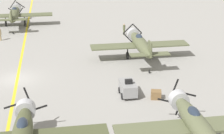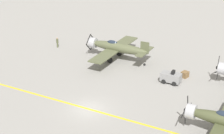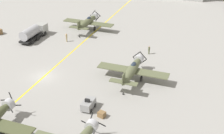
{
  "view_description": "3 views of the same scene",
  "coord_description": "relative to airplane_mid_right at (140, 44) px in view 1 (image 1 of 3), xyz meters",
  "views": [
    {
      "loc": [
        4.13,
        -38.14,
        15.71
      ],
      "look_at": [
        9.55,
        -4.72,
        2.6
      ],
      "focal_mm": 60.0,
      "sensor_mm": 36.0,
      "label": 1
    },
    {
      "loc": [
        -31.61,
        -19.92,
        21.87
      ],
      "look_at": [
        7.99,
        1.27,
        1.91
      ],
      "focal_mm": 60.0,
      "sensor_mm": 36.0,
      "label": 2
    },
    {
      "loc": [
        26.85,
        -39.25,
        26.34
      ],
      "look_at": [
        11.63,
        1.99,
        3.0
      ],
      "focal_mm": 50.0,
      "sensor_mm": 36.0,
      "label": 3
    }
  ],
  "objects": [
    {
      "name": "ground_crew_walking",
      "position": [
        -17.8,
        10.87,
        -1.01
      ],
      "size": [
        0.4,
        0.4,
        1.83
      ],
      "color": "tan",
      "rests_on": "ground"
    },
    {
      "name": "taxiway_stripe",
      "position": [
        -14.44,
        -3.93,
        -2.01
      ],
      "size": [
        0.3,
        160.0,
        0.01
      ],
      "primitive_type": "cube",
      "color": "yellow",
      "rests_on": "ground"
    },
    {
      "name": "airplane_near_right",
      "position": [
        -0.42,
        -19.63,
        0.0
      ],
      "size": [
        12.0,
        9.98,
        3.74
      ],
      "rotation": [
        0.0,
        0.0,
        -0.28
      ],
      "color": "#5C6243",
      "rests_on": "ground"
    },
    {
      "name": "ground_plane",
      "position": [
        -14.44,
        -3.93,
        -2.01
      ],
      "size": [
        400.0,
        400.0,
        0.0
      ],
      "primitive_type": "plane",
      "color": "gray"
    },
    {
      "name": "airplane_mid_right",
      "position": [
        0.0,
        0.0,
        0.0
      ],
      "size": [
        12.0,
        9.98,
        3.65
      ],
      "rotation": [
        0.0,
        0.0,
        0.17
      ],
      "color": "#5A5F40",
      "rests_on": "ground"
    },
    {
      "name": "tow_tractor",
      "position": [
        -3.51,
        -9.84,
        -1.22
      ],
      "size": [
        1.57,
        2.6,
        1.79
      ],
      "color": "gray",
      "rests_on": "ground"
    },
    {
      "name": "supply_crate_mid_lane",
      "position": [
        -1.0,
        -10.94,
        -1.61
      ],
      "size": [
        1.15,
        1.03,
        0.81
      ],
      "primitive_type": "cube",
      "rotation": [
        0.0,
        0.0,
        -0.25
      ],
      "color": "brown",
      "rests_on": "ground"
    },
    {
      "name": "ground_crew_inspecting",
      "position": [
        0.12,
        10.93,
        -1.09
      ],
      "size": [
        0.37,
        0.37,
        1.69
      ],
      "color": "#515638",
      "rests_on": "ground"
    },
    {
      "name": "airplane_far_center",
      "position": [
        -16.32,
        18.53,
        0.0
      ],
      "size": [
        12.0,
        9.98,
        3.65
      ],
      "rotation": [
        0.0,
        0.0,
        0.1
      ],
      "color": "#545A3B",
      "rests_on": "ground"
    }
  ]
}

